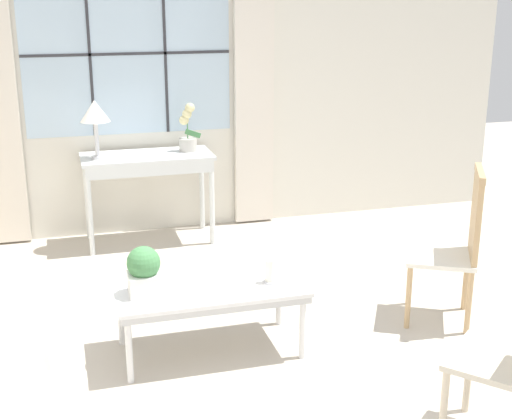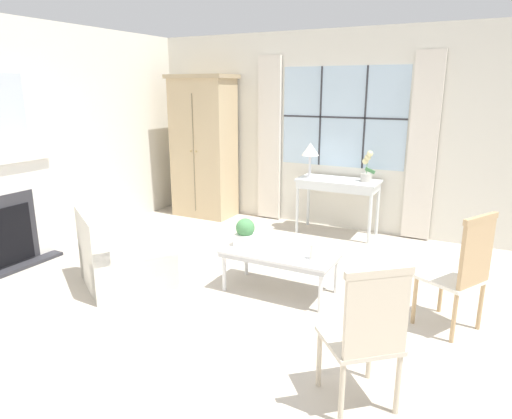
# 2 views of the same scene
# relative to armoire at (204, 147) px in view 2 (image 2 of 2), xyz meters

# --- Properties ---
(ground_plane) EXTENTS (14.00, 14.00, 0.00)m
(ground_plane) POSITION_rel_armoire_xyz_m (2.13, -2.67, -1.11)
(ground_plane) COLOR #BCB2A3
(wall_back_windowed) EXTENTS (7.20, 0.14, 2.80)m
(wall_back_windowed) POSITION_rel_armoire_xyz_m (2.13, 0.35, 0.28)
(wall_back_windowed) COLOR silver
(wall_back_windowed) RESTS_ON ground_plane
(wall_left) EXTENTS (0.06, 7.20, 2.80)m
(wall_left) POSITION_rel_armoire_xyz_m (-0.90, -2.07, 0.29)
(wall_left) COLOR silver
(wall_left) RESTS_ON ground_plane
(armoire) EXTENTS (1.01, 0.62, 2.21)m
(armoire) POSITION_rel_armoire_xyz_m (0.00, 0.00, 0.00)
(armoire) COLOR tan
(armoire) RESTS_ON ground_plane
(console_table) EXTENTS (1.11, 0.52, 0.78)m
(console_table) POSITION_rel_armoire_xyz_m (2.21, 0.01, -0.42)
(console_table) COLOR silver
(console_table) RESTS_ON ground_plane
(table_lamp) EXTENTS (0.25, 0.25, 0.49)m
(table_lamp) POSITION_rel_armoire_xyz_m (1.80, -0.03, 0.06)
(table_lamp) COLOR silver
(table_lamp) RESTS_ON console_table
(potted_orchid) EXTENTS (0.20, 0.15, 0.42)m
(potted_orchid) POSITION_rel_armoire_xyz_m (2.59, 0.06, -0.16)
(potted_orchid) COLOR #BCB7AD
(potted_orchid) RESTS_ON console_table
(armchair_upholstered) EXTENTS (1.19, 1.17, 0.80)m
(armchair_upholstered) POSITION_rel_armoire_xyz_m (0.75, -2.68, -0.85)
(armchair_upholstered) COLOR silver
(armchair_upholstered) RESTS_ON ground_plane
(side_chair_wooden) EXTENTS (0.60, 0.60, 1.05)m
(side_chair_wooden) POSITION_rel_armoire_xyz_m (3.96, -2.13, -0.53)
(side_chair_wooden) COLOR white
(side_chair_wooden) RESTS_ON ground_plane
(accent_chair_wooden) EXTENTS (0.62, 0.62, 1.01)m
(accent_chair_wooden) POSITION_rel_armoire_xyz_m (3.50, -3.47, -0.55)
(accent_chair_wooden) COLOR beige
(accent_chair_wooden) RESTS_ON ground_plane
(coffee_table) EXTENTS (1.13, 0.57, 0.44)m
(coffee_table) POSITION_rel_armoire_xyz_m (2.30, -2.11, -0.72)
(coffee_table) COLOR silver
(coffee_table) RESTS_ON ground_plane
(potted_plant_small) EXTENTS (0.20, 0.20, 0.29)m
(potted_plant_small) POSITION_rel_armoire_xyz_m (1.91, -2.13, -0.53)
(potted_plant_small) COLOR white
(potted_plant_small) RESTS_ON coffee_table
(pillar_candle) EXTENTS (0.08, 0.08, 0.16)m
(pillar_candle) POSITION_rel_armoire_xyz_m (2.66, -2.17, -0.60)
(pillar_candle) COLOR silver
(pillar_candle) RESTS_ON coffee_table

